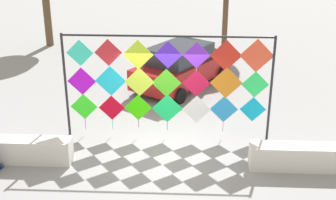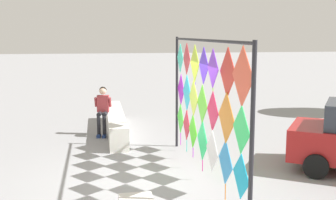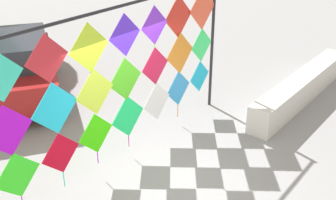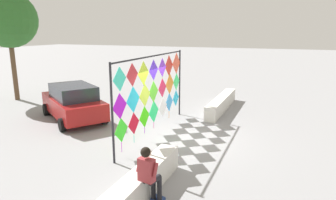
{
  "view_description": "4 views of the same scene",
  "coord_description": "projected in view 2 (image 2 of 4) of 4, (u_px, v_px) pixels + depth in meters",
  "views": [
    {
      "loc": [
        0.76,
        -10.96,
        6.19
      ],
      "look_at": [
        0.15,
        0.78,
        1.29
      ],
      "focal_mm": 49.78,
      "sensor_mm": 36.0,
      "label": 1
    },
    {
      "loc": [
        8.77,
        -1.04,
        3.13
      ],
      "look_at": [
        0.68,
        0.3,
        1.86
      ],
      "focal_mm": 46.01,
      "sensor_mm": 36.0,
      "label": 2
    },
    {
      "loc": [
        -4.85,
        -3.8,
        4.63
      ],
      "look_at": [
        0.21,
        0.24,
        1.46
      ],
      "focal_mm": 44.51,
      "sensor_mm": 36.0,
      "label": 3
    },
    {
      "loc": [
        -9.78,
        -3.54,
        3.9
      ],
      "look_at": [
        -0.3,
        0.38,
        1.49
      ],
      "focal_mm": 31.65,
      "sensor_mm": 36.0,
      "label": 4
    }
  ],
  "objects": [
    {
      "name": "ground",
      "position": [
        149.0,
        181.0,
        9.2
      ],
      "size": [
        120.0,
        120.0,
        0.0
      ],
      "primitive_type": "plane",
      "color": "gray"
    },
    {
      "name": "plaza_ledge_left",
      "position": [
        116.0,
        123.0,
        13.63
      ],
      "size": [
        4.76,
        0.52,
        0.65
      ],
      "primitive_type": "cube",
      "color": "silver",
      "rests_on": "ground"
    },
    {
      "name": "kite_display_rack",
      "position": [
        203.0,
        97.0,
        8.95
      ],
      "size": [
        5.81,
        0.1,
        3.04
      ],
      "color": "#232328",
      "rests_on": "ground"
    },
    {
      "name": "seated_vendor",
      "position": [
        103.0,
        107.0,
        13.25
      ],
      "size": [
        0.69,
        0.55,
        1.5
      ],
      "color": "black",
      "rests_on": "ground"
    }
  ]
}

